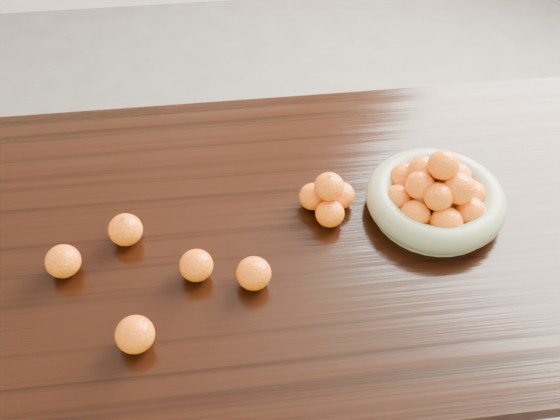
{
  "coord_description": "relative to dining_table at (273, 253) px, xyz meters",
  "views": [
    {
      "loc": [
        -0.1,
        -0.95,
        1.82
      ],
      "look_at": [
        0.01,
        -0.02,
        0.83
      ],
      "focal_mm": 40.0,
      "sensor_mm": 36.0,
      "label": 1
    }
  ],
  "objects": [
    {
      "name": "fruit_bowl",
      "position": [
        0.38,
        0.01,
        0.14
      ],
      "size": [
        0.32,
        0.32,
        0.17
      ],
      "rotation": [
        0.0,
        0.0,
        -0.25
      ],
      "color": "gray",
      "rests_on": "dining_table"
    },
    {
      "name": "loose_orange_4",
      "position": [
        -0.3,
        -0.27,
        0.13
      ],
      "size": [
        0.08,
        0.08,
        0.07
      ],
      "primitive_type": "ellipsoid",
      "color": "orange",
      "rests_on": "dining_table"
    },
    {
      "name": "loose_orange_2",
      "position": [
        -0.06,
        -0.15,
        0.12
      ],
      "size": [
        0.07,
        0.07,
        0.07
      ],
      "primitive_type": "ellipsoid",
      "color": "orange",
      "rests_on": "dining_table"
    },
    {
      "name": "loose_orange_3",
      "position": [
        -0.46,
        -0.07,
        0.12
      ],
      "size": [
        0.08,
        0.08,
        0.07
      ],
      "primitive_type": "ellipsoid",
      "color": "orange",
      "rests_on": "dining_table"
    },
    {
      "name": "loose_orange_1",
      "position": [
        -0.18,
        -0.12,
        0.12
      ],
      "size": [
        0.07,
        0.07,
        0.07
      ],
      "primitive_type": "ellipsoid",
      "color": "orange",
      "rests_on": "dining_table"
    },
    {
      "name": "orange_pyramid",
      "position": [
        0.13,
        0.04,
        0.13
      ],
      "size": [
        0.13,
        0.13,
        0.11
      ],
      "rotation": [
        0.0,
        0.0,
        -0.05
      ],
      "color": "orange",
      "rests_on": "dining_table"
    },
    {
      "name": "dining_table",
      "position": [
        0.0,
        0.0,
        0.0
      ],
      "size": [
        2.0,
        1.0,
        0.75
      ],
      "color": "black",
      "rests_on": "ground"
    },
    {
      "name": "ground",
      "position": [
        0.0,
        0.0,
        -0.66
      ],
      "size": [
        5.0,
        5.0,
        0.0
      ],
      "primitive_type": "plane",
      "color": "#5B5856",
      "rests_on": "ground"
    },
    {
      "name": "loose_orange_0",
      "position": [
        -0.33,
        0.0,
        0.12
      ],
      "size": [
        0.08,
        0.08,
        0.07
      ],
      "primitive_type": "ellipsoid",
      "color": "orange",
      "rests_on": "dining_table"
    }
  ]
}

